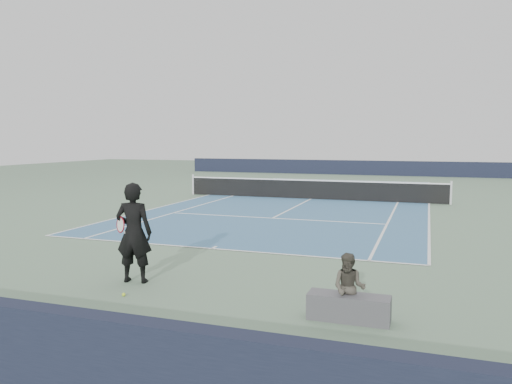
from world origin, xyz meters
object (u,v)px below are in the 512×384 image
(tennis_net, at_px, (311,189))
(tennis_player, at_px, (134,233))
(spectator_bench, at_px, (349,297))
(tennis_ball, at_px, (124,295))

(tennis_net, relative_size, tennis_player, 6.29)
(tennis_player, relative_size, spectator_bench, 1.52)
(tennis_net, xyz_separation_m, tennis_player, (-0.23, -15.22, 0.52))
(tennis_net, height_order, tennis_player, tennis_player)
(tennis_net, distance_m, tennis_player, 15.23)
(tennis_ball, bearing_deg, tennis_net, 90.35)
(tennis_net, xyz_separation_m, tennis_ball, (0.10, -16.12, -0.47))
(tennis_net, xyz_separation_m, spectator_bench, (4.25, -15.99, -0.12))
(tennis_player, xyz_separation_m, spectator_bench, (4.48, -0.77, -0.64))
(tennis_ball, bearing_deg, tennis_player, 110.18)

